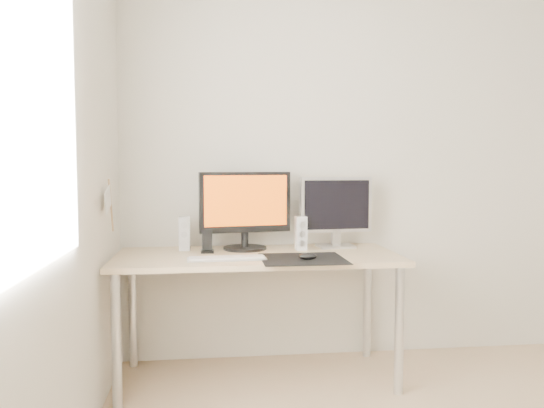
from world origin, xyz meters
TOP-DOWN VIEW (x-y plane):
  - wall_back at (0.00, 1.75)m, footprint 3.50×0.00m
  - wall_left at (-1.75, 0.00)m, footprint 0.00×3.50m
  - window_pane at (-1.74, 0.00)m, footprint 0.00×1.30m
  - mousepad at (-0.70, 1.19)m, footprint 0.45×0.40m
  - mouse at (-0.68, 1.16)m, footprint 0.10×0.06m
  - desk at (-0.93, 1.38)m, footprint 1.60×0.70m
  - main_monitor at (-0.98, 1.55)m, footprint 0.55×0.30m
  - second_monitor at (-0.42, 1.58)m, footprint 0.45×0.18m
  - speaker_left at (-1.35, 1.57)m, footprint 0.06×0.08m
  - speaker_right at (-0.65, 1.51)m, footprint 0.06×0.08m
  - keyboard at (-1.11, 1.21)m, footprint 0.43×0.14m
  - phone_dock at (-1.21, 1.46)m, footprint 0.07×0.06m
  - pennant at (-1.72, 1.24)m, footprint 0.01×0.23m

SIDE VIEW (x-z plane):
  - desk at x=-0.93m, z-range 0.29..1.02m
  - mousepad at x=-0.70m, z-range 0.73..0.73m
  - keyboard at x=-1.11m, z-range 0.73..0.75m
  - mouse at x=-0.68m, z-range 0.73..0.77m
  - phone_dock at x=-1.21m, z-range 0.70..0.84m
  - speaker_left at x=-1.35m, z-range 0.73..0.93m
  - speaker_right at x=-0.65m, z-range 0.73..0.93m
  - second_monitor at x=-0.42m, z-range 0.75..1.19m
  - main_monitor at x=-0.98m, z-range 0.75..1.22m
  - pennant at x=-1.72m, z-range 0.90..1.19m
  - wall_back at x=0.00m, z-range -0.50..3.00m
  - wall_left at x=-1.75m, z-range -0.50..3.00m
  - window_pane at x=-1.74m, z-range 0.85..2.15m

